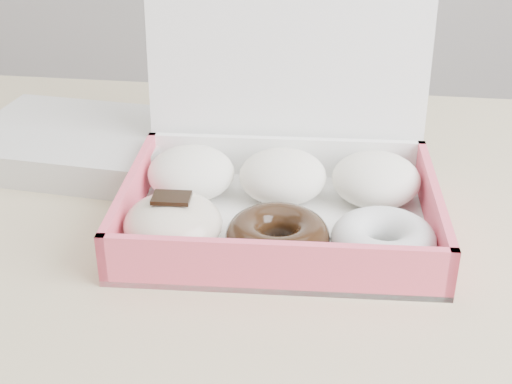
# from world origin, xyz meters

# --- Properties ---
(table) EXTENTS (1.20, 0.80, 0.75)m
(table) POSITION_xyz_m (0.00, 0.00, 0.67)
(table) COLOR tan
(table) RESTS_ON ground
(donut_box) EXTENTS (0.35, 0.29, 0.24)m
(donut_box) POSITION_xyz_m (0.19, -0.02, 0.79)
(donut_box) COLOR white
(donut_box) RESTS_ON table
(newspapers) EXTENTS (0.27, 0.22, 0.04)m
(newspapers) POSITION_xyz_m (-0.09, 0.10, 0.77)
(newspapers) COLOR white
(newspapers) RESTS_ON table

